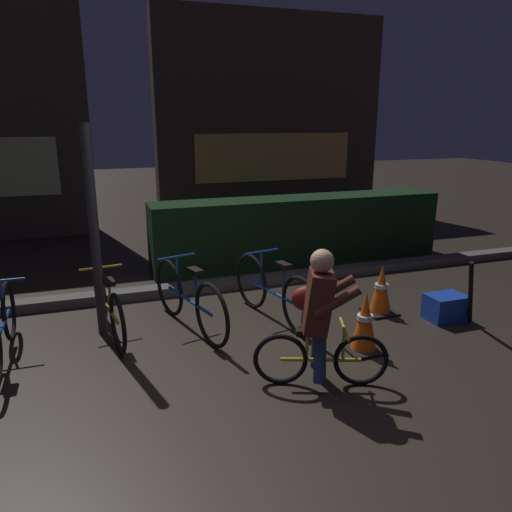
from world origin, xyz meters
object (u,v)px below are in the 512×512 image
parked_bike_center_right (189,299)px  closed_umbrella (471,293)px  traffic_cone_near (365,323)px  traffic_cone_far (381,290)px  parked_bike_left_mid (1,327)px  cyclist (319,318)px  blue_crate (445,307)px  street_post (94,234)px  parked_bike_center_left (108,307)px  parked_bike_right_mid (274,292)px

parked_bike_center_right → closed_umbrella: size_ratio=1.97×
traffic_cone_near → traffic_cone_far: traffic_cone_near is taller
parked_bike_left_mid → cyclist: 3.06m
blue_crate → traffic_cone_near: bearing=-163.3°
parked_bike_left_mid → parked_bike_center_right: 1.86m
street_post → cyclist: (1.77, -1.72, -0.49)m
closed_umbrella → parked_bike_center_left: bearing=-51.7°
blue_crate → cyclist: (-2.06, -0.82, 0.48)m
traffic_cone_far → cyclist: bearing=-139.5°
parked_bike_left_mid → parked_bike_center_left: bearing=-76.1°
parked_bike_center_left → blue_crate: size_ratio=3.48×
parked_bike_center_right → closed_umbrella: bearing=-122.5°
street_post → parked_bike_left_mid: (-0.93, -0.30, -0.78)m
traffic_cone_far → closed_umbrella: closed_umbrella is taller
blue_crate → closed_umbrella: bearing=-67.4°
parked_bike_center_right → closed_umbrella: closed_umbrella is taller
parked_bike_left_mid → parked_bike_center_left: parked_bike_left_mid is taller
blue_crate → parked_bike_center_left: bearing=167.4°
parked_bike_right_mid → blue_crate: bearing=-120.4°
street_post → blue_crate: size_ratio=5.09×
traffic_cone_near → closed_umbrella: 1.45m
parked_bike_center_right → parked_bike_right_mid: 0.98m
cyclist → parked_bike_center_right: bearing=139.3°
cyclist → parked_bike_right_mid: bearing=104.7°
parked_bike_center_left → blue_crate: parked_bike_center_left is taller
parked_bike_left_mid → blue_crate: parked_bike_left_mid is taller
traffic_cone_near → closed_umbrella: (1.43, 0.15, 0.09)m
parked_bike_right_mid → traffic_cone_near: parked_bike_right_mid is taller
parked_bike_left_mid → closed_umbrella: closed_umbrella is taller
parked_bike_right_mid → traffic_cone_near: size_ratio=2.62×
street_post → parked_bike_center_right: (0.93, -0.21, -0.76)m
parked_bike_center_left → traffic_cone_far: (3.13, -0.43, -0.03)m
parked_bike_center_left → traffic_cone_near: bearing=-125.8°
closed_umbrella → parked_bike_right_mid: bearing=-58.9°
traffic_cone_far → parked_bike_left_mid: bearing=177.5°
parked_bike_center_right → parked_bike_right_mid: bearing=-109.9°
parked_bike_left_mid → traffic_cone_near: (3.42, -1.00, -0.03)m
parked_bike_right_mid → traffic_cone_near: bearing=-162.6°
parked_bike_center_left → parked_bike_left_mid: bearing=95.0°
traffic_cone_near → cyclist: (-0.73, -0.42, 0.32)m
traffic_cone_far → blue_crate: traffic_cone_far is taller
parked_bike_center_left → blue_crate: (3.75, -0.84, -0.17)m
parked_bike_center_left → traffic_cone_far: 3.16m
parked_bike_center_left → parked_bike_center_right: size_ratio=0.91×
parked_bike_right_mid → closed_umbrella: 2.20m
cyclist → closed_umbrella: cyclist is taller
parked_bike_center_left → closed_umbrella: size_ratio=1.80×
cyclist → closed_umbrella: size_ratio=1.47×
parked_bike_center_left → blue_crate: 3.85m
parked_bike_right_mid → traffic_cone_near: (0.59, -1.01, -0.05)m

